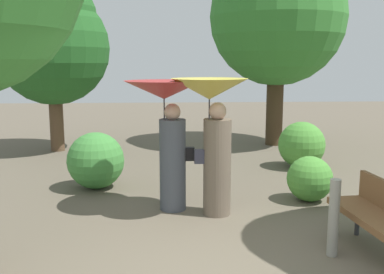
% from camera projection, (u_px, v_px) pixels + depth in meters
% --- Properties ---
extents(person_left, '(1.15, 1.15, 1.92)m').
position_uv_depth(person_left, '(168.00, 118.00, 6.31)').
color(person_left, '#474C56').
rests_on(person_left, ground).
extents(person_right, '(1.08, 1.08, 1.96)m').
position_uv_depth(person_right, '(213.00, 120.00, 6.10)').
color(person_right, '#6B5B4C').
rests_on(person_right, ground).
extents(park_bench, '(0.61, 1.54, 0.83)m').
position_uv_depth(park_bench, '(383.00, 215.00, 4.82)').
color(park_bench, '#38383D').
rests_on(park_bench, ground).
extents(tree_mid_left, '(2.74, 2.74, 4.30)m').
position_uv_depth(tree_mid_left, '(52.00, 39.00, 10.45)').
color(tree_mid_left, brown).
rests_on(tree_mid_left, ground).
extents(tree_mid_right, '(3.50, 3.50, 5.62)m').
position_uv_depth(tree_mid_right, '(278.00, 6.00, 11.11)').
color(tree_mid_right, '#42301E').
rests_on(tree_mid_right, ground).
extents(bush_path_left, '(0.97, 0.97, 0.97)m').
position_uv_depth(bush_path_left, '(302.00, 145.00, 9.07)').
color(bush_path_left, '#4C9338').
rests_on(bush_path_left, ground).
extents(bush_path_right, '(0.99, 0.99, 0.99)m').
position_uv_depth(bush_path_right, '(96.00, 161.00, 7.56)').
color(bush_path_right, '#428C3D').
rests_on(bush_path_right, ground).
extents(bush_behind_bench, '(0.72, 0.72, 0.72)m').
position_uv_depth(bush_behind_bench, '(310.00, 179.00, 6.88)').
color(bush_behind_bench, '#4C9338').
rests_on(bush_behind_bench, ground).
extents(path_marker_post, '(0.12, 0.12, 0.90)m').
position_uv_depth(path_marker_post, '(334.00, 218.00, 4.89)').
color(path_marker_post, gray).
rests_on(path_marker_post, ground).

